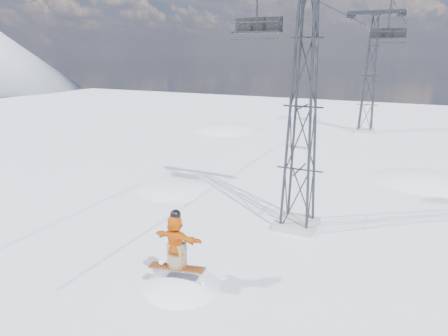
# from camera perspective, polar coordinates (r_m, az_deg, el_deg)

# --- Properties ---
(ground) EXTENTS (120.00, 120.00, 0.00)m
(ground) POSITION_cam_1_polar(r_m,az_deg,el_deg) (12.56, -4.13, -21.59)
(ground) COLOR white
(ground) RESTS_ON ground
(snow_terrain) EXTENTS (39.00, 37.00, 22.00)m
(snow_terrain) POSITION_cam_1_polar(r_m,az_deg,el_deg) (35.82, 6.54, -12.75)
(snow_terrain) COLOR white
(snow_terrain) RESTS_ON ground
(lift_tower_near) EXTENTS (5.20, 1.80, 11.43)m
(lift_tower_near) POSITION_cam_1_polar(r_m,az_deg,el_deg) (17.24, 11.22, 8.51)
(lift_tower_near) COLOR #999999
(lift_tower_near) RESTS_ON ground
(lift_tower_far) EXTENTS (5.20, 1.80, 11.43)m
(lift_tower_far) POSITION_cam_1_polar(r_m,az_deg,el_deg) (41.84, 20.11, 12.21)
(lift_tower_far) COLOR #999999
(lift_tower_far) RESTS_ON ground
(haul_cables) EXTENTS (4.46, 51.00, 0.06)m
(haul_cables) POSITION_cam_1_polar(r_m,az_deg,el_deg) (28.56, 18.15, 21.82)
(haul_cables) COLOR black
(haul_cables) RESTS_ON ground
(snowboarder_jump) EXTENTS (4.40, 4.40, 6.86)m
(snowboarder_jump) POSITION_cam_1_polar(r_m,az_deg,el_deg) (15.20, -5.81, -21.59)
(snowboarder_jump) COLOR white
(snowboarder_jump) RESTS_ON ground
(lift_chair_near) EXTENTS (2.13, 0.61, 2.64)m
(lift_chair_near) POSITION_cam_1_polar(r_m,az_deg,el_deg) (17.96, 4.77, 19.49)
(lift_chair_near) COLOR black
(lift_chair_near) RESTS_ON ground
(lift_chair_mid) EXTENTS (2.11, 0.61, 2.62)m
(lift_chair_mid) POSITION_cam_1_polar(r_m,az_deg,el_deg) (27.93, 22.36, 17.24)
(lift_chair_mid) COLOR black
(lift_chair_mid) RESTS_ON ground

